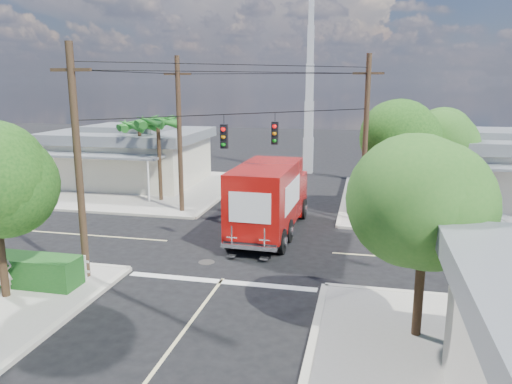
% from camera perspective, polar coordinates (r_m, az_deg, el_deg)
% --- Properties ---
extents(ground, '(120.00, 120.00, 0.00)m').
position_cam_1_polar(ground, '(23.58, -1.06, -6.26)').
color(ground, black).
rests_on(ground, ground).
extents(sidewalk_ne, '(14.12, 14.12, 0.14)m').
position_cam_1_polar(sidewalk_ne, '(33.89, 21.74, -1.20)').
color(sidewalk_ne, '#A49F94').
rests_on(sidewalk_ne, ground).
extents(sidewalk_nw, '(14.12, 14.12, 0.14)m').
position_cam_1_polar(sidewalk_nw, '(37.13, -13.53, 0.48)').
color(sidewalk_nw, '#A49F94').
rests_on(sidewalk_nw, ground).
extents(road_markings, '(32.00, 32.00, 0.01)m').
position_cam_1_polar(road_markings, '(22.23, -1.96, -7.44)').
color(road_markings, beige).
rests_on(road_markings, ground).
extents(building_ne, '(11.80, 10.20, 4.50)m').
position_cam_1_polar(building_ne, '(34.82, 24.40, 2.69)').
color(building_ne, beige).
rests_on(building_ne, sidewalk_ne).
extents(building_nw, '(10.80, 10.20, 4.30)m').
position_cam_1_polar(building_nw, '(38.65, -14.17, 4.16)').
color(building_nw, beige).
rests_on(building_nw, sidewalk_nw).
extents(radio_tower, '(0.80, 0.80, 17.00)m').
position_cam_1_polar(radio_tower, '(42.01, 6.11, 9.79)').
color(radio_tower, silver).
rests_on(radio_tower, ground).
extents(tree_ne_front, '(4.21, 4.14, 6.66)m').
position_cam_1_polar(tree_ne_front, '(28.66, 16.46, 6.36)').
color(tree_ne_front, '#422D1C').
rests_on(tree_ne_front, sidewalk_ne).
extents(tree_ne_back, '(3.77, 3.66, 5.82)m').
position_cam_1_polar(tree_ne_back, '(31.17, 20.94, 5.43)').
color(tree_ne_back, '#422D1C').
rests_on(tree_ne_back, sidewalk_ne).
extents(tree_se, '(3.67, 3.54, 5.62)m').
position_cam_1_polar(tree_se, '(14.98, 18.82, -1.87)').
color(tree_se, '#422D1C').
rests_on(tree_se, sidewalk_se).
extents(palm_nw_front, '(3.01, 3.08, 5.59)m').
position_cam_1_polar(palm_nw_front, '(31.97, -11.15, 7.72)').
color(palm_nw_front, '#422D1C').
rests_on(palm_nw_front, sidewalk_nw).
extents(palm_nw_back, '(3.01, 3.08, 5.19)m').
position_cam_1_polar(palm_nw_back, '(34.19, -13.21, 7.30)').
color(palm_nw_back, '#422D1C').
rests_on(palm_nw_back, sidewalk_nw).
extents(utility_poles, '(12.00, 10.68, 9.00)m').
position_cam_1_polar(utility_poles, '(24.46, -3.84, 5.64)').
color(utility_poles, '#473321').
rests_on(utility_poles, ground).
extents(picket_fence, '(5.94, 0.06, 1.00)m').
position_cam_1_polar(picket_fence, '(21.86, -25.29, -7.16)').
color(picket_fence, silver).
rests_on(picket_fence, sidewalk_sw).
extents(hedge_sw, '(6.20, 1.20, 1.10)m').
position_cam_1_polar(hedge_sw, '(21.40, -27.03, -7.72)').
color(hedge_sw, '#154B18').
rests_on(hedge_sw, sidewalk_sw).
extents(vending_boxes, '(1.90, 0.50, 1.10)m').
position_cam_1_polar(vending_boxes, '(28.76, 14.62, -1.78)').
color(vending_boxes, red).
rests_on(vending_boxes, sidewalk_ne).
extents(delivery_truck, '(2.96, 8.53, 3.65)m').
position_cam_1_polar(delivery_truck, '(25.10, 1.55, -0.70)').
color(delivery_truck, black).
rests_on(delivery_truck, ground).
extents(parked_car, '(6.26, 4.13, 1.60)m').
position_cam_1_polar(parked_car, '(26.40, 24.20, -3.52)').
color(parked_car, silver).
rests_on(parked_car, ground).
extents(pedestrian, '(0.65, 0.53, 1.52)m').
position_cam_1_polar(pedestrian, '(20.21, -26.84, -8.22)').
color(pedestrian, beige).
rests_on(pedestrian, sidewalk_sw).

